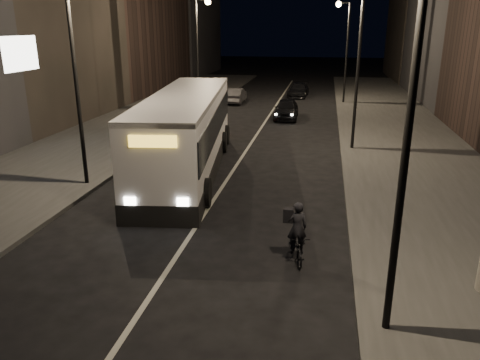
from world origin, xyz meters
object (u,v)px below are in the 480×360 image
at_px(streetlight_left_near, 80,54).
at_px(car_far, 298,90).
at_px(streetlight_right_mid, 354,47).
at_px(car_mid, 236,95).
at_px(cyclist_on_bicycle, 297,241).
at_px(city_bus, 187,129).
at_px(streetlight_right_far, 344,39).
at_px(car_near, 286,109).
at_px(streetlight_left_far, 200,40).
at_px(streetlight_right_near, 398,86).

distance_m(streetlight_left_near, car_far, 28.81).
relative_size(streetlight_right_mid, car_mid, 2.07).
height_order(cyclist_on_bicycle, car_far, cyclist_on_bicycle).
relative_size(city_bus, car_mid, 3.41).
bearing_deg(car_far, cyclist_on_bicycle, -83.20).
relative_size(streetlight_right_far, cyclist_on_bicycle, 4.42).
bearing_deg(car_near, car_mid, 126.45).
relative_size(streetlight_left_far, city_bus, 0.61).
bearing_deg(city_bus, streetlight_left_near, -144.47).
bearing_deg(car_far, streetlight_right_near, -80.48).
xyz_separation_m(streetlight_right_near, car_near, (-4.00, 24.49, -4.67)).
bearing_deg(car_mid, car_far, -138.59).
bearing_deg(streetlight_left_near, car_mid, 85.68).
height_order(streetlight_right_mid, car_far, streetlight_right_mid).
xyz_separation_m(streetlight_right_near, car_far, (-3.80, 35.58, -4.75)).
bearing_deg(streetlight_right_near, car_near, 99.27).
bearing_deg(cyclist_on_bicycle, city_bus, 110.18).
height_order(streetlight_right_mid, car_mid, streetlight_right_mid).
distance_m(streetlight_right_far, streetlight_left_near, 26.26).
bearing_deg(streetlight_right_near, streetlight_right_far, 90.00).
xyz_separation_m(streetlight_left_near, streetlight_left_far, (0.00, 18.00, 0.00)).
height_order(streetlight_left_near, car_far, streetlight_left_near).
bearing_deg(streetlight_right_far, cyclist_on_bicycle, -93.71).
xyz_separation_m(streetlight_right_far, city_bus, (-7.43, -20.98, -3.43)).
relative_size(streetlight_left_far, car_far, 1.91).
bearing_deg(cyclist_on_bicycle, streetlight_right_near, -72.77).
distance_m(car_mid, car_far, 6.95).
xyz_separation_m(streetlight_right_far, car_far, (-3.80, 3.58, -4.75)).
bearing_deg(city_bus, streetlight_right_near, -63.47).
height_order(streetlight_right_far, streetlight_left_far, same).
distance_m(car_near, car_far, 11.09).
bearing_deg(car_far, streetlight_right_mid, -75.60).
xyz_separation_m(streetlight_right_mid, city_bus, (-7.43, -4.98, -3.43)).
height_order(streetlight_right_mid, city_bus, streetlight_right_mid).
distance_m(city_bus, car_mid, 19.99).
bearing_deg(streetlight_right_near, streetlight_right_mid, 90.00).
relative_size(streetlight_right_mid, car_far, 1.91).
height_order(streetlight_right_far, car_near, streetlight_right_far).
bearing_deg(streetlight_right_far, car_mid, -173.00).
xyz_separation_m(car_near, car_mid, (-4.93, 6.41, -0.05)).
distance_m(streetlight_right_mid, car_mid, 18.00).
bearing_deg(car_far, city_bus, -94.98).
height_order(streetlight_right_near, streetlight_left_near, same).
distance_m(streetlight_right_far, car_far, 7.05).
height_order(streetlight_right_near, streetlight_left_far, same).
bearing_deg(streetlight_left_far, streetlight_left_near, -90.00).
xyz_separation_m(streetlight_right_far, cyclist_on_bicycle, (-1.88, -28.97, -4.75)).
distance_m(cyclist_on_bicycle, car_near, 21.57).
distance_m(streetlight_left_near, car_near, 18.39).
xyz_separation_m(cyclist_on_bicycle, car_far, (-1.92, 32.55, 0.00)).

